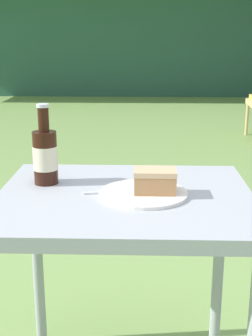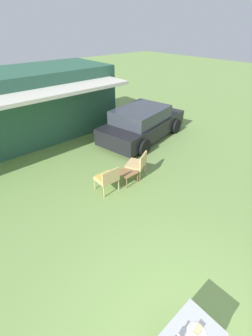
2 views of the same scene
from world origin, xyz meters
TOP-DOWN VIEW (x-y plane):
  - cabin_building at (-0.33, 9.21)m, footprint 10.60×4.26m
  - patio_table at (0.00, 0.00)m, footprint 0.75×0.62m
  - cake_on_plate at (0.07, -0.01)m, footprint 0.25×0.25m
  - cola_bottle_near at (-0.25, 0.10)m, footprint 0.08×0.08m
  - fork at (-0.02, 0.01)m, footprint 0.20×0.05m

SIDE VIEW (x-z plane):
  - patio_table at x=0.00m, z-range 0.27..0.98m
  - fork at x=-0.02m, z-range 0.71..0.72m
  - cake_on_plate at x=0.07m, z-range 0.70..0.78m
  - cola_bottle_near at x=-0.25m, z-range 0.68..0.93m
  - cabin_building at x=-0.33m, z-range 0.01..2.72m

